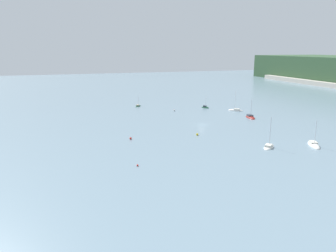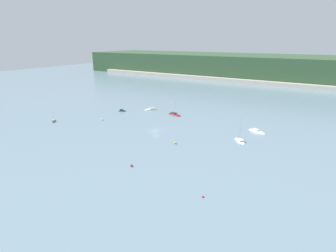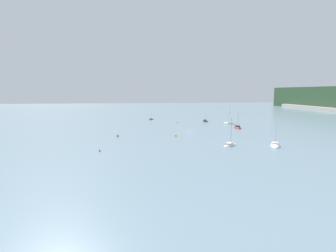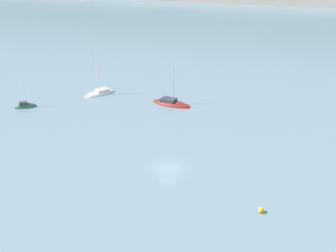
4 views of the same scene
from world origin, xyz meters
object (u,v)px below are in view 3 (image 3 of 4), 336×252
sailboat_5 (151,120)px  mooring_buoy_1 (100,151)px  sailboat_4 (205,122)px  mooring_buoy_0 (176,135)px  sailboat_3 (230,124)px  sailboat_0 (238,128)px  mooring_buoy_3 (177,122)px  sailboat_2 (230,145)px  mooring_buoy_2 (118,136)px  sailboat_1 (275,146)px

sailboat_5 → mooring_buoy_1: (90.87, -21.58, 0.16)m
sailboat_4 → mooring_buoy_0: bearing=-58.2°
sailboat_5 → sailboat_3: bearing=-71.7°
sailboat_0 → mooring_buoy_1: bearing=-41.0°
sailboat_3 → mooring_buoy_3: (-9.32, -29.71, 0.35)m
sailboat_2 → sailboat_4: 72.11m
sailboat_2 → mooring_buoy_1: sailboat_2 is taller
sailboat_2 → mooring_buoy_1: (3.67, -43.98, 0.13)m
sailboat_0 → sailboat_2: bearing=-11.7°
sailboat_5 → mooring_buoy_1: sailboat_5 is taller
mooring_buoy_2 → sailboat_4: bearing=133.6°
mooring_buoy_2 → sailboat_3: bearing=120.1°
sailboat_1 → sailboat_4: 74.57m
sailboat_2 → mooring_buoy_3: (-68.36, -7.99, 0.31)m
sailboat_5 → mooring_buoy_1: size_ratio=11.61×
sailboat_3 → mooring_buoy_1: (62.71, -65.71, 0.18)m
mooring_buoy_0 → mooring_buoy_2: (-2.34, -24.19, -0.02)m
sailboat_0 → sailboat_3: 17.16m
sailboat_3 → mooring_buoy_2: 71.54m
sailboat_3 → sailboat_1: bearing=124.1°
sailboat_0 → sailboat_3: bearing=-173.8°
sailboat_2 → mooring_buoy_2: size_ratio=13.10×
sailboat_0 → mooring_buoy_0: 41.40m
sailboat_2 → mooring_buoy_2: 46.35m
mooring_buoy_0 → sailboat_1: bearing=52.3°
mooring_buoy_1 → mooring_buoy_3: mooring_buoy_3 is taller
sailboat_0 → sailboat_1: 45.34m
sailboat_1 → sailboat_4: sailboat_1 is taller
sailboat_0 → mooring_buoy_0: (21.21, -35.55, 0.31)m
sailboat_2 → mooring_buoy_0: (-20.80, -15.96, 0.29)m
sailboat_2 → mooring_buoy_2: sailboat_2 is taller
sailboat_4 → mooring_buoy_1: (75.01, -54.45, 0.16)m
sailboat_2 → mooring_buoy_2: bearing=107.9°
mooring_buoy_1 → sailboat_3: bearing=133.7°
mooring_buoy_1 → mooring_buoy_2: size_ratio=0.66×
sailboat_2 → sailboat_5: bearing=62.3°
sailboat_0 → sailboat_4: bearing=-149.4°
sailboat_0 → mooring_buoy_3: size_ratio=10.58×
mooring_buoy_3 → sailboat_2: bearing=6.7°
mooring_buoy_1 → mooring_buoy_2: mooring_buoy_2 is taller
sailboat_3 → sailboat_5: size_ratio=1.80×
sailboat_0 → sailboat_5: (-45.19, -42.00, -0.00)m
sailboat_2 → mooring_buoy_0: size_ratio=12.37×
sailboat_3 → sailboat_4: 16.68m
sailboat_1 → sailboat_5: 97.73m
sailboat_4 → sailboat_2: bearing=-39.0°
mooring_buoy_1 → mooring_buoy_3: bearing=153.4°
sailboat_3 → sailboat_5: 52.35m
sailboat_2 → mooring_buoy_0: sailboat_2 is taller
mooring_buoy_2 → mooring_buoy_0: bearing=84.5°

